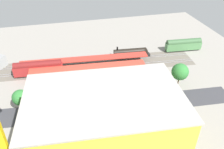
{
  "coord_description": "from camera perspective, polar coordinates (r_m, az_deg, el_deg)",
  "views": [
    {
      "loc": [
        8.76,
        62.77,
        51.96
      ],
      "look_at": [
        -6.41,
        0.0,
        9.06
      ],
      "focal_mm": 37.47,
      "sensor_mm": 36.0,
      "label": 1
    }
  ],
  "objects": [
    {
      "name": "street_asphalt",
      "position": [
        78.15,
        -3.74,
        -8.16
      ],
      "size": [
        94.81,
        16.2,
        0.01
      ],
      "primitive_type": "cube",
      "rotation": [
        0.0,
        0.0,
        -0.08
      ],
      "color": "#38383D",
      "rests_on": "ground"
    },
    {
      "name": "parked_car_3",
      "position": [
        74.86,
        -2.85,
        -9.6
      ],
      "size": [
        4.57,
        2.2,
        1.74
      ],
      "color": "black",
      "rests_on": "ground"
    },
    {
      "name": "parked_car_1",
      "position": [
        78.97,
        8.01,
        -7.3
      ],
      "size": [
        4.52,
        2.02,
        1.51
      ],
      "color": "black",
      "rests_on": "ground"
    },
    {
      "name": "street_tree_3",
      "position": [
        78.55,
        -7.6,
        -2.87
      ],
      "size": [
        6.16,
        6.16,
        8.74
      ],
      "color": "brown",
      "rests_on": "ground"
    },
    {
      "name": "parked_car_0",
      "position": [
        81.28,
        12.99,
        -6.52
      ],
      "size": [
        4.27,
        2.29,
        1.63
      ],
      "color": "black",
      "rests_on": "ground"
    },
    {
      "name": "box_truck_0",
      "position": [
        72.27,
        -12.98,
        -11.64
      ],
      "size": [
        9.55,
        2.76,
        3.36
      ],
      "color": "black",
      "rests_on": "ground"
    },
    {
      "name": "freight_coach_far",
      "position": [
        96.37,
        -17.55,
        1.54
      ],
      "size": [
        19.13,
        4.34,
        6.21
      ],
      "color": "black",
      "rests_on": "ground"
    },
    {
      "name": "track_rails",
      "position": [
        100.29,
        -6.62,
        2.27
      ],
      "size": [
        94.13,
        14.51,
        0.12
      ],
      "color": "#9E9EA8",
      "rests_on": "ground"
    },
    {
      "name": "traffic_light",
      "position": [
        72.61,
        -20.88,
        -10.43
      ],
      "size": [
        0.5,
        0.36,
        6.1
      ],
      "color": "#333333",
      "rests_on": "ground"
    },
    {
      "name": "street_tree_4",
      "position": [
        81.19,
        4.93,
        -1.31
      ],
      "size": [
        5.6,
        5.6,
        8.48
      ],
      "color": "brown",
      "rests_on": "ground"
    },
    {
      "name": "rail_bed",
      "position": [
        100.38,
        -6.62,
        2.18
      ],
      "size": [
        95.17,
        20.91,
        0.01
      ],
      "primitive_type": "cube",
      "rotation": [
        0.0,
        0.0,
        -0.08
      ],
      "color": "#665E54",
      "rests_on": "ground"
    },
    {
      "name": "ground_plane",
      "position": [
        81.96,
        -4.39,
        -5.87
      ],
      "size": [
        151.04,
        151.04,
        0.0
      ],
      "primitive_type": "plane",
      "color": "gray",
      "rests_on": "ground"
    },
    {
      "name": "street_tree_1",
      "position": [
        78.1,
        -8.17,
        -2.85
      ],
      "size": [
        6.37,
        6.37,
        9.21
      ],
      "color": "brown",
      "rests_on": "ground"
    },
    {
      "name": "parked_car_2",
      "position": [
        76.5,
        3.05,
        -8.45
      ],
      "size": [
        4.61,
        2.01,
        1.76
      ],
      "color": "black",
      "rests_on": "ground"
    },
    {
      "name": "construction_roof_slab",
      "position": [
        48.82,
        -1.96,
        -5.43
      ],
      "size": [
        35.24,
        24.11,
        0.4
      ],
      "primitive_type": "cube",
      "rotation": [
        0.0,
        0.0,
        -0.08
      ],
      "color": "#ADA89E",
      "rests_on": "construction_building"
    },
    {
      "name": "construction_building",
      "position": [
        56.18,
        -1.75,
        -13.95
      ],
      "size": [
        34.6,
        23.47,
        21.04
      ],
      "primitive_type": "cube",
      "rotation": [
        0.0,
        0.0,
        -0.08
      ],
      "color": "yellow",
      "rests_on": "ground"
    },
    {
      "name": "street_tree_0",
      "position": [
        87.78,
        16.27,
        0.63
      ],
      "size": [
        6.18,
        6.18,
        9.24
      ],
      "color": "brown",
      "rests_on": "ground"
    },
    {
      "name": "platform_canopy_far",
      "position": [
        97.7,
        -6.63,
        3.8
      ],
      "size": [
        53.1,
        8.31,
        3.97
      ],
      "color": "#B73328",
      "rests_on": "ground"
    },
    {
      "name": "street_tree_2",
      "position": [
        80.15,
        -21.49,
        -5.25
      ],
      "size": [
        5.13,
        5.13,
        7.34
      ],
      "color": "brown",
      "rests_on": "ground"
    },
    {
      "name": "locomotive",
      "position": [
        106.0,
        4.86,
        5.3
      ],
      "size": [
        16.69,
        4.23,
        5.38
      ],
      "color": "black",
      "rests_on": "ground"
    },
    {
      "name": "platform_canopy_near",
      "position": [
        91.3,
        -5.83,
        1.73
      ],
      "size": [
        45.36,
        8.41,
        4.21
      ],
      "color": "#C63D2D",
      "rests_on": "ground"
    },
    {
      "name": "passenger_coach",
      "position": [
        115.36,
        17.04,
        7.0
      ],
      "size": [
        17.12,
        4.25,
        5.87
      ],
      "color": "black",
      "rests_on": "ground"
    }
  ]
}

